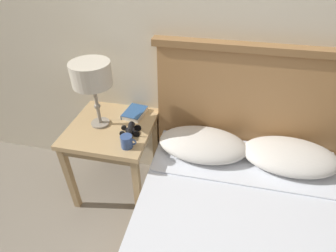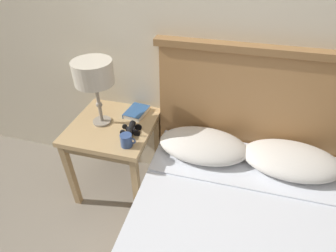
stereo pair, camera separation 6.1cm
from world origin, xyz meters
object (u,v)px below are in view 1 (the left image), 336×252
nightstand (112,135)px  coffee_mug (127,142)px  binoculars_pair (130,131)px  book_on_nightstand (135,113)px  table_lamp (92,76)px

nightstand → coffee_mug: 0.30m
coffee_mug → binoculars_pair: bearing=100.4°
nightstand → coffee_mug: size_ratio=6.17×
nightstand → book_on_nightstand: 0.23m
table_lamp → coffee_mug: 0.47m
nightstand → book_on_nightstand: (0.12, 0.17, 0.10)m
binoculars_pair → coffee_mug: 0.14m
coffee_mug → book_on_nightstand: bearing=100.7°
nightstand → book_on_nightstand: size_ratio=3.08×
book_on_nightstand → coffee_mug: size_ratio=2.01×
nightstand → table_lamp: bearing=174.7°
book_on_nightstand → coffee_mug: bearing=-79.3°
table_lamp → binoculars_pair: bearing=-14.1°
book_on_nightstand → binoculars_pair: bearing=-79.2°
table_lamp → binoculars_pair: table_lamp is taller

